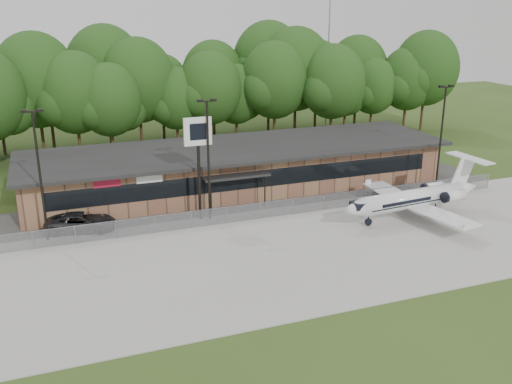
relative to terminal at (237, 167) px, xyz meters
name	(u,v)px	position (x,y,z in m)	size (l,w,h in m)	color
ground	(361,299)	(0.00, -23.94, -2.18)	(160.00, 160.00, 0.00)	#354719
apron	(306,249)	(0.00, -15.94, -2.14)	(64.00, 18.00, 0.08)	#9E9B93
parking_lot	(253,201)	(0.00, -4.44, -2.15)	(50.00, 9.00, 0.06)	#383835
terminal	(237,167)	(0.00, 0.00, 0.00)	(41.00, 11.65, 4.30)	#8E6647
fence	(271,209)	(0.00, -8.94, -1.40)	(46.00, 0.04, 1.52)	gray
treeline	(190,87)	(0.00, 18.06, 5.32)	(72.00, 12.00, 15.00)	#1B3A12
radio_mast	(329,39)	(22.00, 24.06, 10.32)	(0.20, 0.20, 25.00)	gray
light_pole_left	(39,166)	(-18.00, -7.44, 3.80)	(1.55, 0.30, 10.23)	black
light_pole_mid	(208,151)	(-5.00, -7.44, 3.80)	(1.55, 0.30, 10.23)	black
light_pole_right	(442,130)	(18.00, -7.44, 3.80)	(1.55, 0.30, 10.23)	black
business_jet	(415,199)	(11.40, -13.18, -0.46)	(14.30, 12.76, 4.81)	silver
suv	(81,222)	(-15.38, -6.34, -1.41)	(2.54, 5.51, 1.53)	#343437
pole_sign	(198,142)	(-5.75, -7.14, 4.52)	(2.30, 0.31, 8.75)	black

